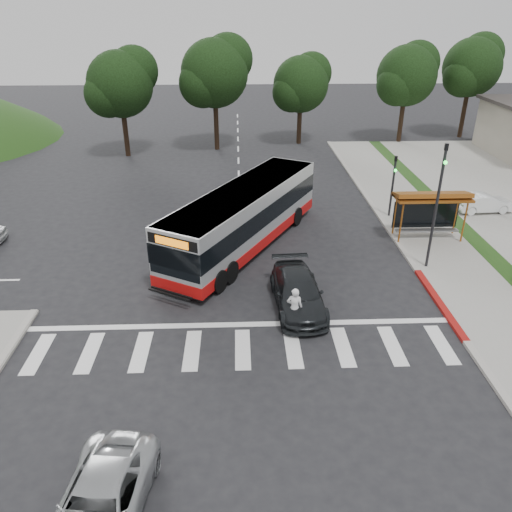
{
  "coord_description": "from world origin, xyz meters",
  "views": [
    {
      "loc": [
        -0.08,
        -21.0,
        12.16
      ],
      "look_at": [
        0.72,
        0.02,
        1.6
      ],
      "focal_mm": 35.0,
      "sensor_mm": 36.0,
      "label": 1
    }
  ],
  "objects_px": {
    "dark_sedan": "(298,292)",
    "pedestrian": "(295,308)",
    "silver_suv_south": "(99,507)",
    "transit_bus": "(244,219)"
  },
  "relations": [
    {
      "from": "dark_sedan",
      "to": "pedestrian",
      "type": "bearing_deg",
      "value": -104.93
    },
    {
      "from": "transit_bus",
      "to": "silver_suv_south",
      "type": "bearing_deg",
      "value": -73.81
    },
    {
      "from": "pedestrian",
      "to": "dark_sedan",
      "type": "bearing_deg",
      "value": -90.18
    },
    {
      "from": "pedestrian",
      "to": "dark_sedan",
      "type": "height_order",
      "value": "pedestrian"
    },
    {
      "from": "transit_bus",
      "to": "pedestrian",
      "type": "xyz_separation_m",
      "value": [
        1.95,
        -7.96,
        -0.77
      ]
    },
    {
      "from": "transit_bus",
      "to": "dark_sedan",
      "type": "height_order",
      "value": "transit_bus"
    },
    {
      "from": "transit_bus",
      "to": "dark_sedan",
      "type": "distance_m",
      "value": 6.87
    },
    {
      "from": "pedestrian",
      "to": "silver_suv_south",
      "type": "relative_size",
      "value": 0.38
    },
    {
      "from": "silver_suv_south",
      "to": "transit_bus",
      "type": "bearing_deg",
      "value": 82.73
    },
    {
      "from": "dark_sedan",
      "to": "silver_suv_south",
      "type": "height_order",
      "value": "dark_sedan"
    }
  ]
}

